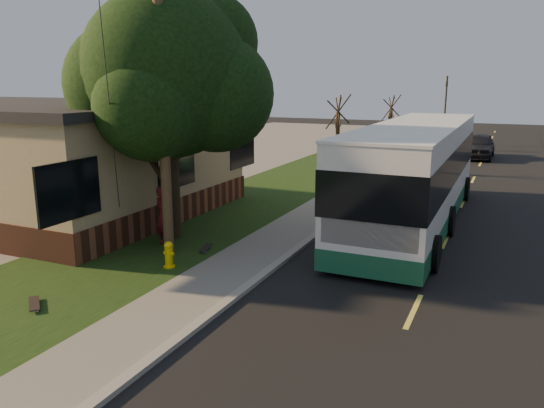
% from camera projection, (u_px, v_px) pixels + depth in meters
% --- Properties ---
extents(ground, '(120.00, 120.00, 0.00)m').
position_uv_depth(ground, '(254.00, 284.00, 13.52)').
color(ground, black).
rests_on(ground, ground).
extents(road, '(8.00, 80.00, 0.01)m').
position_uv_depth(road, '(458.00, 213.00, 20.79)').
color(road, black).
rests_on(road, ground).
extents(curb, '(0.25, 80.00, 0.12)m').
position_uv_depth(curb, '(359.00, 202.00, 22.38)').
color(curb, gray).
rests_on(curb, ground).
extents(sidewalk, '(2.00, 80.00, 0.08)m').
position_uv_depth(sidewalk, '(336.00, 201.00, 22.79)').
color(sidewalk, slate).
rests_on(sidewalk, ground).
extents(grass_verge, '(5.00, 80.00, 0.07)m').
position_uv_depth(grass_verge, '(263.00, 194.00, 24.20)').
color(grass_verge, black).
rests_on(grass_verge, ground).
extents(building_lot, '(15.00, 80.00, 0.04)m').
position_uv_depth(building_lot, '(93.00, 178.00, 28.21)').
color(building_lot, slate).
rests_on(building_lot, ground).
extents(fire_hydrant, '(0.32, 0.32, 0.74)m').
position_uv_depth(fire_hydrant, '(169.00, 255.00, 14.47)').
color(fire_hydrant, yellow).
rests_on(fire_hydrant, grass_verge).
extents(utility_pole, '(2.86, 3.21, 9.07)m').
position_uv_depth(utility_pole, '(162.00, 97.00, 14.69)').
color(utility_pole, '#473321').
rests_on(utility_pole, ground).
extents(leafy_tree, '(6.30, 6.00, 7.80)m').
position_uv_depth(leafy_tree, '(170.00, 77.00, 16.38)').
color(leafy_tree, black).
rests_on(leafy_tree, grass_verge).
extents(bare_tree_near, '(1.38, 1.21, 4.31)m').
position_uv_depth(bare_tree_near, '(338.00, 133.00, 30.42)').
color(bare_tree_near, black).
rests_on(bare_tree_near, grass_verge).
extents(bare_tree_far, '(1.38, 1.21, 4.03)m').
position_uv_depth(bare_tree_far, '(391.00, 122.00, 40.91)').
color(bare_tree_far, black).
rests_on(bare_tree_far, grass_verge).
extents(traffic_signal, '(0.18, 0.22, 5.50)m').
position_uv_depth(traffic_signal, '(445.00, 106.00, 42.79)').
color(traffic_signal, '#2D2D30').
rests_on(traffic_signal, ground).
extents(transit_bus, '(3.08, 13.35, 3.61)m').
position_uv_depth(transit_bus, '(415.00, 171.00, 18.87)').
color(transit_bus, silver).
rests_on(transit_bus, ground).
extents(skateboarder, '(0.79, 0.65, 1.87)m').
position_uv_depth(skateboarder, '(164.00, 216.00, 16.31)').
color(skateboarder, '#501015').
rests_on(skateboarder, grass_verge).
extents(skateboard_main, '(0.44, 0.83, 0.08)m').
position_uv_depth(skateboard_main, '(206.00, 248.00, 16.06)').
color(skateboard_main, black).
rests_on(skateboard_main, grass_verge).
extents(skateboard_spare, '(0.80, 0.73, 0.08)m').
position_uv_depth(skateboard_spare, '(34.00, 304.00, 12.00)').
color(skateboard_spare, black).
rests_on(skateboard_spare, grass_verge).
extents(dumpster, '(1.64, 1.33, 1.40)m').
position_uv_depth(dumpster, '(124.00, 185.00, 22.67)').
color(dumpster, black).
rests_on(dumpster, building_lot).
extents(distant_car, '(2.06, 4.96, 1.68)m').
position_uv_depth(distant_car, '(478.00, 146.00, 35.68)').
color(distant_car, black).
rests_on(distant_car, ground).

